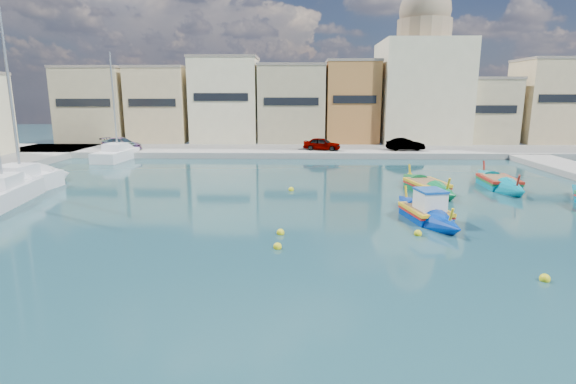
% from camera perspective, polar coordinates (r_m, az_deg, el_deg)
% --- Properties ---
extents(ground, '(160.00, 160.00, 0.00)m').
position_cam_1_polar(ground, '(18.50, 16.61, -8.31)').
color(ground, '#163843').
rests_on(ground, ground).
extents(north_quay, '(80.00, 8.00, 0.60)m').
position_cam_1_polar(north_quay, '(49.30, 7.04, 5.16)').
color(north_quay, gray).
rests_on(north_quay, ground).
extents(north_townhouses, '(83.20, 7.87, 10.19)m').
position_cam_1_polar(north_townhouses, '(57.24, 13.23, 10.62)').
color(north_townhouses, tan).
rests_on(north_townhouses, ground).
extents(church_block, '(10.00, 10.00, 19.10)m').
position_cam_1_polar(church_block, '(58.64, 16.54, 13.82)').
color(church_block, beige).
rests_on(church_block, ground).
extents(parked_cars, '(34.26, 2.70, 1.32)m').
position_cam_1_polar(parked_cars, '(47.61, -3.04, 6.12)').
color(parked_cars, '#4C1919').
rests_on(parked_cars, north_quay).
extents(luzzu_blue_cabin, '(2.99, 7.38, 2.54)m').
position_cam_1_polar(luzzu_blue_cabin, '(24.32, 17.09, -2.63)').
color(luzzu_blue_cabin, '#002FA3').
rests_on(luzzu_blue_cabin, ground).
extents(luzzu_cyan_mid, '(2.34, 8.50, 2.49)m').
position_cam_1_polar(luzzu_cyan_mid, '(34.61, 25.16, 0.99)').
color(luzzu_cyan_mid, '#0086A0').
rests_on(luzzu_cyan_mid, ground).
extents(luzzu_green, '(3.40, 7.90, 2.42)m').
position_cam_1_polar(luzzu_green, '(31.41, 17.19, 0.56)').
color(luzzu_green, '#0A6F36').
rests_on(luzzu_green, ground).
extents(yacht_north, '(3.00, 8.48, 11.11)m').
position_cam_1_polar(yacht_north, '(48.89, -20.08, 4.61)').
color(yacht_north, white).
rests_on(yacht_north, ground).
extents(yacht_midnorth, '(3.40, 9.07, 12.59)m').
position_cam_1_polar(yacht_midnorth, '(35.66, -29.33, 1.27)').
color(yacht_midnorth, white).
rests_on(yacht_midnorth, ground).
extents(yacht_mid, '(3.75, 9.48, 11.63)m').
position_cam_1_polar(yacht_mid, '(33.17, -31.24, 0.26)').
color(yacht_mid, white).
rests_on(yacht_mid, ground).
extents(mooring_buoys, '(20.11, 21.17, 0.36)m').
position_cam_1_polar(mooring_buoys, '(23.63, 15.24, -3.53)').
color(mooring_buoys, yellow).
rests_on(mooring_buoys, ground).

